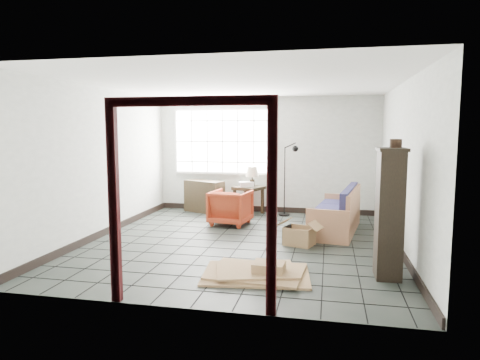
% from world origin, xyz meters
% --- Properties ---
extents(ground, '(5.50, 5.50, 0.00)m').
position_xyz_m(ground, '(0.00, 0.00, 0.00)').
color(ground, black).
rests_on(ground, ground).
extents(room_shell, '(5.02, 5.52, 2.61)m').
position_xyz_m(room_shell, '(0.00, 0.03, 1.68)').
color(room_shell, '#A2A7A0').
rests_on(room_shell, ground).
extents(window_panel, '(2.32, 0.08, 1.52)m').
position_xyz_m(window_panel, '(-1.00, 2.70, 1.60)').
color(window_panel, silver).
rests_on(window_panel, ground).
extents(doorway_trim, '(1.80, 0.08, 2.20)m').
position_xyz_m(doorway_trim, '(0.00, -2.70, 1.38)').
color(doorway_trim, black).
rests_on(doorway_trim, ground).
extents(futon_sofa, '(0.99, 1.97, 0.83)m').
position_xyz_m(futon_sofa, '(1.59, 1.07, 0.30)').
color(futon_sofa, '#A26A49').
rests_on(futon_sofa, ground).
extents(armchair, '(0.82, 0.78, 0.75)m').
position_xyz_m(armchair, '(-0.49, 1.28, 0.38)').
color(armchair, maroon).
rests_on(armchair, ground).
extents(side_table, '(0.73, 0.73, 0.62)m').
position_xyz_m(side_table, '(-0.34, 2.40, 0.51)').
color(side_table, black).
rests_on(side_table, ground).
extents(table_lamp, '(0.37, 0.37, 0.44)m').
position_xyz_m(table_lamp, '(-0.26, 2.43, 0.92)').
color(table_lamp, black).
rests_on(table_lamp, side_table).
extents(projector, '(0.37, 0.34, 0.11)m').
position_xyz_m(projector, '(-0.38, 2.35, 0.67)').
color(projector, silver).
rests_on(projector, side_table).
extents(floor_lamp, '(0.42, 0.28, 1.60)m').
position_xyz_m(floor_lamp, '(0.57, 2.36, 0.85)').
color(floor_lamp, black).
rests_on(floor_lamp, ground).
extents(console_shelf, '(0.99, 0.71, 0.72)m').
position_xyz_m(console_shelf, '(-1.36, 2.40, 0.36)').
color(console_shelf, black).
rests_on(console_shelf, ground).
extents(tall_shelf, '(0.35, 0.45, 1.65)m').
position_xyz_m(tall_shelf, '(2.15, -1.31, 0.84)').
color(tall_shelf, black).
rests_on(tall_shelf, ground).
extents(pot, '(0.15, 0.15, 0.11)m').
position_xyz_m(pot, '(2.20, -1.27, 1.70)').
color(pot, black).
rests_on(pot, tall_shelf).
extents(open_box, '(0.80, 0.56, 0.41)m').
position_xyz_m(open_box, '(0.95, 0.02, 0.15)').
color(open_box, '#906545').
rests_on(open_box, ground).
extents(cardboard_pile, '(1.45, 1.11, 0.20)m').
position_xyz_m(cardboard_pile, '(0.53, -1.59, 0.05)').
color(cardboard_pile, '#906545').
rests_on(cardboard_pile, ground).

